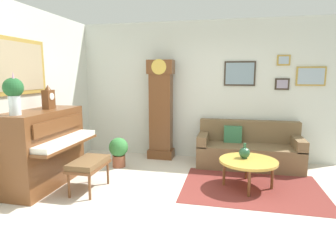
{
  "coord_description": "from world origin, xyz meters",
  "views": [
    {
      "loc": [
        0.58,
        -3.48,
        1.73
      ],
      "look_at": [
        -0.46,
        1.27,
        0.95
      ],
      "focal_mm": 30.23,
      "sensor_mm": 36.0,
      "label": 1
    }
  ],
  "objects_px": {
    "coffee_table": "(248,162)",
    "green_jug": "(244,153)",
    "couch": "(248,149)",
    "mantel_clock": "(49,98)",
    "piano": "(44,148)",
    "piano_bench": "(89,164)",
    "potted_plant": "(119,150)",
    "grandfather_clock": "(161,112)",
    "flower_vase": "(14,92)"
  },
  "relations": [
    {
      "from": "coffee_table",
      "to": "green_jug",
      "type": "relative_size",
      "value": 3.67
    },
    {
      "from": "couch",
      "to": "mantel_clock",
      "type": "height_order",
      "value": "mantel_clock"
    },
    {
      "from": "mantel_clock",
      "to": "coffee_table",
      "type": "bearing_deg",
      "value": 7.01
    },
    {
      "from": "piano",
      "to": "piano_bench",
      "type": "relative_size",
      "value": 2.06
    },
    {
      "from": "piano",
      "to": "potted_plant",
      "type": "xyz_separation_m",
      "value": [
        0.79,
        1.09,
        -0.28
      ]
    },
    {
      "from": "piano",
      "to": "grandfather_clock",
      "type": "bearing_deg",
      "value": 52.1
    },
    {
      "from": "green_jug",
      "to": "grandfather_clock",
      "type": "bearing_deg",
      "value": 144.38
    },
    {
      "from": "grandfather_clock",
      "to": "potted_plant",
      "type": "height_order",
      "value": "grandfather_clock"
    },
    {
      "from": "couch",
      "to": "coffee_table",
      "type": "bearing_deg",
      "value": -93.35
    },
    {
      "from": "couch",
      "to": "green_jug",
      "type": "height_order",
      "value": "couch"
    },
    {
      "from": "piano_bench",
      "to": "grandfather_clock",
      "type": "height_order",
      "value": "grandfather_clock"
    },
    {
      "from": "piano_bench",
      "to": "potted_plant",
      "type": "xyz_separation_m",
      "value": [
        0.0,
        1.15,
        -0.08
      ]
    },
    {
      "from": "grandfather_clock",
      "to": "couch",
      "type": "relative_size",
      "value": 1.07
    },
    {
      "from": "coffee_table",
      "to": "couch",
      "type": "bearing_deg",
      "value": 86.65
    },
    {
      "from": "flower_vase",
      "to": "green_jug",
      "type": "bearing_deg",
      "value": 21.42
    },
    {
      "from": "piano",
      "to": "grandfather_clock",
      "type": "xyz_separation_m",
      "value": [
        1.43,
        1.84,
        0.36
      ]
    },
    {
      "from": "couch",
      "to": "potted_plant",
      "type": "distance_m",
      "value": 2.47
    },
    {
      "from": "grandfather_clock",
      "to": "couch",
      "type": "xyz_separation_m",
      "value": [
        1.75,
        -0.14,
        -0.65
      ]
    },
    {
      "from": "coffee_table",
      "to": "green_jug",
      "type": "bearing_deg",
      "value": 123.5
    },
    {
      "from": "grandfather_clock",
      "to": "flower_vase",
      "type": "xyz_separation_m",
      "value": [
        -1.43,
        -2.37,
        0.54
      ]
    },
    {
      "from": "couch",
      "to": "piano_bench",
      "type": "bearing_deg",
      "value": -143.75
    },
    {
      "from": "piano",
      "to": "mantel_clock",
      "type": "xyz_separation_m",
      "value": [
        0.0,
        0.2,
        0.76
      ]
    },
    {
      "from": "piano",
      "to": "piano_bench",
      "type": "distance_m",
      "value": 0.82
    },
    {
      "from": "piano_bench",
      "to": "grandfather_clock",
      "type": "bearing_deg",
      "value": 71.33
    },
    {
      "from": "mantel_clock",
      "to": "green_jug",
      "type": "xyz_separation_m",
      "value": [
        3.06,
        0.47,
        -0.84
      ]
    },
    {
      "from": "piano",
      "to": "mantel_clock",
      "type": "relative_size",
      "value": 3.79
    },
    {
      "from": "coffee_table",
      "to": "mantel_clock",
      "type": "xyz_separation_m",
      "value": [
        -3.12,
        -0.38,
        0.95
      ]
    },
    {
      "from": "potted_plant",
      "to": "couch",
      "type": "bearing_deg",
      "value": 14.25
    },
    {
      "from": "grandfather_clock",
      "to": "mantel_clock",
      "type": "bearing_deg",
      "value": -131.07
    },
    {
      "from": "couch",
      "to": "mantel_clock",
      "type": "xyz_separation_m",
      "value": [
        -3.18,
        -1.5,
        1.05
      ]
    },
    {
      "from": "piano",
      "to": "grandfather_clock",
      "type": "relative_size",
      "value": 0.71
    },
    {
      "from": "piano",
      "to": "green_jug",
      "type": "height_order",
      "value": "piano"
    },
    {
      "from": "couch",
      "to": "mantel_clock",
      "type": "bearing_deg",
      "value": -154.8
    },
    {
      "from": "potted_plant",
      "to": "grandfather_clock",
      "type": "bearing_deg",
      "value": 49.54
    },
    {
      "from": "couch",
      "to": "green_jug",
      "type": "distance_m",
      "value": 1.05
    },
    {
      "from": "piano",
      "to": "piano_bench",
      "type": "bearing_deg",
      "value": -4.34
    },
    {
      "from": "grandfather_clock",
      "to": "coffee_table",
      "type": "height_order",
      "value": "grandfather_clock"
    },
    {
      "from": "coffee_table",
      "to": "flower_vase",
      "type": "height_order",
      "value": "flower_vase"
    },
    {
      "from": "piano_bench",
      "to": "potted_plant",
      "type": "relative_size",
      "value": 1.25
    },
    {
      "from": "flower_vase",
      "to": "piano",
      "type": "bearing_deg",
      "value": 90.16
    },
    {
      "from": "piano",
      "to": "coffee_table",
      "type": "height_order",
      "value": "piano"
    },
    {
      "from": "flower_vase",
      "to": "grandfather_clock",
      "type": "bearing_deg",
      "value": 58.88
    },
    {
      "from": "mantel_clock",
      "to": "flower_vase",
      "type": "bearing_deg",
      "value": -90.04
    },
    {
      "from": "mantel_clock",
      "to": "flower_vase",
      "type": "relative_size",
      "value": 0.66
    },
    {
      "from": "grandfather_clock",
      "to": "green_jug",
      "type": "relative_size",
      "value": 8.46
    },
    {
      "from": "piano",
      "to": "piano_bench",
      "type": "xyz_separation_m",
      "value": [
        0.79,
        -0.06,
        -0.2
      ]
    },
    {
      "from": "grandfather_clock",
      "to": "mantel_clock",
      "type": "xyz_separation_m",
      "value": [
        -1.43,
        -1.64,
        0.4
      ]
    },
    {
      "from": "grandfather_clock",
      "to": "coffee_table",
      "type": "relative_size",
      "value": 2.31
    },
    {
      "from": "piano_bench",
      "to": "green_jug",
      "type": "bearing_deg",
      "value": 17.82
    },
    {
      "from": "piano_bench",
      "to": "mantel_clock",
      "type": "height_order",
      "value": "mantel_clock"
    }
  ]
}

